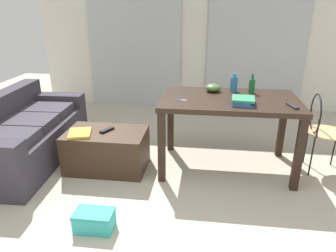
# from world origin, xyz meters

# --- Properties ---
(ground_plane) EXTENTS (8.84, 8.84, 0.00)m
(ground_plane) POSITION_xyz_m (0.00, 1.44, 0.00)
(ground_plane) COLOR #B2A893
(wall_back) EXTENTS (5.15, 0.10, 2.43)m
(wall_back) POSITION_xyz_m (0.00, 3.68, 1.22)
(wall_back) COLOR silver
(wall_back) RESTS_ON ground
(curtains) EXTENTS (3.52, 0.03, 2.15)m
(curtains) POSITION_xyz_m (0.00, 3.60, 1.08)
(curtains) COLOR #B2B7BC
(curtains) RESTS_ON ground
(couch) EXTENTS (0.87, 1.76, 0.74)m
(couch) POSITION_xyz_m (-1.79, 1.39, 0.30)
(couch) COLOR #38333D
(couch) RESTS_ON ground
(coffee_table) EXTENTS (0.84, 0.53, 0.42)m
(coffee_table) POSITION_xyz_m (-0.80, 1.32, 0.21)
(coffee_table) COLOR #382619
(coffee_table) RESTS_ON ground
(craft_table) EXTENTS (1.39, 0.84, 0.79)m
(craft_table) POSITION_xyz_m (0.47, 1.50, 0.68)
(craft_table) COLOR black
(craft_table) RESTS_ON ground
(wire_chair) EXTENTS (0.41, 0.42, 0.84)m
(wire_chair) POSITION_xyz_m (1.43, 1.57, 0.52)
(wire_chair) COLOR tan
(wire_chair) RESTS_ON ground
(bottle_near) EXTENTS (0.08, 0.08, 0.20)m
(bottle_near) POSITION_xyz_m (0.53, 1.77, 0.87)
(bottle_near) COLOR teal
(bottle_near) RESTS_ON craft_table
(bottle_far) EXTENTS (0.06, 0.06, 0.21)m
(bottle_far) POSITION_xyz_m (0.72, 1.73, 0.87)
(bottle_far) COLOR #195B2D
(bottle_far) RESTS_ON craft_table
(bowl) EXTENTS (0.17, 0.17, 0.08)m
(bowl) POSITION_xyz_m (0.31, 1.74, 0.83)
(bowl) COLOR #477033
(bowl) RESTS_ON craft_table
(book_stack) EXTENTS (0.24, 0.26, 0.06)m
(book_stack) POSITION_xyz_m (0.59, 1.32, 0.82)
(book_stack) COLOR #33519E
(book_stack) RESTS_ON craft_table
(tv_remote_on_table) EXTENTS (0.09, 0.18, 0.02)m
(tv_remote_on_table) POSITION_xyz_m (1.04, 1.28, 0.80)
(tv_remote_on_table) COLOR #232326
(tv_remote_on_table) RESTS_ON craft_table
(scissors) EXTENTS (0.12, 0.06, 0.00)m
(scissors) POSITION_xyz_m (-0.02, 1.37, 0.79)
(scissors) COLOR #9EA0A5
(scissors) RESTS_ON craft_table
(tv_remote_primary) EXTENTS (0.13, 0.18, 0.02)m
(tv_remote_primary) POSITION_xyz_m (-0.79, 1.34, 0.44)
(tv_remote_primary) COLOR black
(tv_remote_primary) RESTS_ON coffee_table
(magazine) EXTENTS (0.28, 0.31, 0.03)m
(magazine) POSITION_xyz_m (-1.04, 1.22, 0.44)
(magazine) COLOR gold
(magazine) RESTS_ON coffee_table
(shoebox) EXTENTS (0.31, 0.19, 0.16)m
(shoebox) POSITION_xyz_m (-0.60, 0.33, 0.08)
(shoebox) COLOR #33B2AD
(shoebox) RESTS_ON ground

